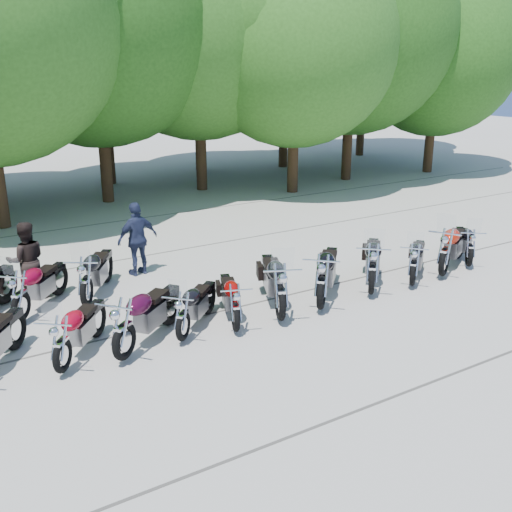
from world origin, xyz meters
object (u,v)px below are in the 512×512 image
motorcycle_3 (183,315)px  motorcycle_9 (445,251)px  motorcycle_5 (280,290)px  motorcycle_12 (20,295)px  motorcycle_4 (235,306)px  rider_2 (138,239)px  motorcycle_2 (123,327)px  motorcycle_1 (61,343)px  motorcycle_7 (372,267)px  rider_1 (27,261)px  motorcycle_10 (470,247)px  motorcycle_13 (86,280)px  motorcycle_8 (414,264)px  motorcycle_6 (322,280)px

motorcycle_3 → motorcycle_9: (6.99, -0.15, 0.14)m
motorcycle_5 → motorcycle_12: (-4.50, 2.77, -0.08)m
motorcycle_4 → rider_2: size_ratio=1.10×
motorcycle_2 → motorcycle_4: 2.27m
motorcycle_1 → motorcycle_7: 6.93m
motorcycle_5 → rider_1: 5.80m
motorcycle_4 → rider_2: 4.31m
motorcycle_7 → motorcycle_10: (3.49, 0.14, -0.12)m
motorcycle_1 → motorcycle_13: (1.21, 2.62, 0.06)m
motorcycle_7 → motorcycle_9: (2.33, -0.04, 0.01)m
motorcycle_4 → motorcycle_9: 5.94m
motorcycle_12 → motorcycle_13: motorcycle_13 is taller
motorcycle_3 → motorcycle_5: motorcycle_5 is taller
motorcycle_2 → rider_2: 4.70m
motorcycle_9 → rider_2: rider_2 is taller
motorcycle_12 → rider_1: bearing=-67.1°
motorcycle_10 → rider_1: (-10.11, 3.90, 0.30)m
motorcycle_1 → motorcycle_2: motorcycle_2 is taller
motorcycle_9 → rider_1: 9.84m
motorcycle_3 → motorcycle_12: (-2.42, 2.55, 0.06)m
motorcycle_10 → rider_1: 10.84m
motorcycle_7 → rider_1: 7.76m
motorcycle_8 → motorcycle_12: size_ratio=0.95×
motorcycle_2 → motorcycle_7: 5.87m
motorcycle_8 → motorcycle_12: 8.74m
motorcycle_2 → motorcycle_6: (4.37, -0.04, 0.04)m
rider_1 → motorcycle_10: bearing=165.9°
motorcycle_3 → motorcycle_8: size_ratio=0.95×
motorcycle_10 → motorcycle_13: (-9.21, 2.55, 0.08)m
motorcycle_8 → motorcycle_13: motorcycle_13 is taller
motorcycle_5 → motorcycle_6: bearing=-154.2°
motorcycle_3 → motorcycle_5: (2.08, -0.21, 0.14)m
motorcycle_5 → motorcycle_7: size_ratio=1.02×
motorcycle_4 → motorcycle_8: motorcycle_8 is taller
motorcycle_5 → motorcycle_9: (4.91, 0.07, -0.00)m
motorcycle_8 → motorcycle_9: (1.13, 0.07, 0.11)m
motorcycle_8 → motorcycle_12: (-8.29, 2.77, 0.03)m
motorcycle_7 → rider_1: bearing=11.8°
motorcycle_1 → motorcycle_6: 5.42m
motorcycle_10 → rider_2: (-7.42, 4.09, 0.34)m
motorcycle_3 → motorcycle_13: bearing=-21.2°
motorcycle_5 → motorcycle_6: size_ratio=0.99×
motorcycle_4 → motorcycle_8: bearing=-158.8°
motorcycle_3 → motorcycle_6: size_ratio=0.80×
motorcycle_1 → motorcycle_6: motorcycle_6 is taller
motorcycle_13 → rider_2: 2.37m
rider_1 → motorcycle_12: bearing=78.7°
rider_1 → rider_2: rider_2 is taller
motorcycle_9 → motorcycle_10: bearing=-109.9°
motorcycle_3 → motorcycle_12: size_ratio=0.91×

